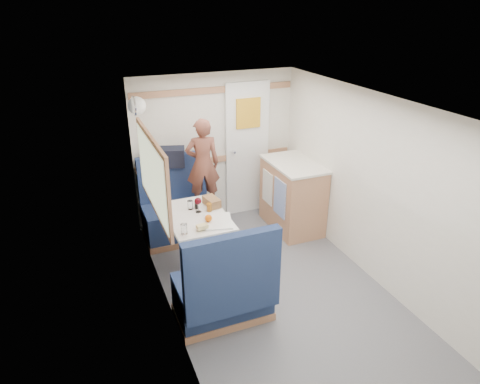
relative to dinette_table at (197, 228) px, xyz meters
name	(u,v)px	position (x,y,z in m)	size (l,w,h in m)	color
floor	(291,311)	(0.65, -1.00, -0.57)	(4.50, 4.50, 0.00)	#515156
ceiling	(304,112)	(0.65, -1.00, 1.43)	(4.50, 4.50, 0.00)	silver
wall_back	(215,148)	(0.65, 1.25, 0.43)	(2.20, 0.02, 2.00)	silver
wall_left	(177,247)	(-0.45, -1.00, 0.43)	(0.02, 4.50, 2.00)	silver
wall_right	(395,203)	(1.75, -1.00, 0.43)	(0.02, 4.50, 2.00)	silver
oak_trim_low	(216,159)	(0.65, 1.23, 0.28)	(2.15, 0.02, 0.08)	#AE744E
oak_trim_high	(214,90)	(0.65, 1.23, 1.21)	(2.15, 0.02, 0.08)	#AE744E
side_window	(152,175)	(-0.43, 0.00, 0.68)	(0.04, 1.30, 0.72)	#B3BA9E
rear_door	(247,147)	(1.10, 1.22, 0.41)	(0.62, 0.12, 1.86)	white
dinette_table	(197,228)	(0.00, 0.00, 0.00)	(0.62, 0.92, 0.72)	white
bench_far	(178,215)	(0.00, 0.86, -0.27)	(0.90, 0.59, 1.05)	#162647
bench_near	(225,294)	(0.00, -0.86, -0.27)	(0.90, 0.59, 1.05)	#162647
ledge	(171,166)	(0.00, 1.12, 0.31)	(0.90, 0.14, 0.04)	#AE744E
dome_light	(137,106)	(-0.39, 0.85, 1.18)	(0.20, 0.20, 0.20)	white
galley_counter	(292,195)	(1.47, 0.55, -0.10)	(0.57, 0.92, 0.92)	#AE744E
person	(203,164)	(0.30, 0.70, 0.45)	(0.41, 0.27, 1.13)	brown
duffel_bag	(165,157)	(-0.06, 1.12, 0.45)	(0.48, 0.23, 0.23)	black
tray	(218,221)	(0.16, -0.24, 0.16)	(0.27, 0.36, 0.02)	white
orange_fruit	(208,218)	(0.07, -0.22, 0.21)	(0.07, 0.07, 0.07)	orange
cheese_block	(202,227)	(-0.04, -0.33, 0.19)	(0.11, 0.07, 0.04)	#E9D987
wine_glass	(198,202)	(0.04, 0.06, 0.28)	(0.08, 0.08, 0.17)	white
tumbler_left	(184,229)	(-0.23, -0.34, 0.21)	(0.07, 0.07, 0.11)	white
tumbler_right	(190,205)	(-0.02, 0.16, 0.20)	(0.06, 0.06, 0.10)	white
beer_glass	(209,207)	(0.16, 0.04, 0.20)	(0.06, 0.06, 0.09)	brown
pepper_grinder	(196,205)	(0.04, 0.14, 0.20)	(0.04, 0.04, 0.10)	black
salt_grinder	(196,204)	(0.04, 0.15, 0.20)	(0.04, 0.04, 0.10)	white
bread_loaf	(212,202)	(0.22, 0.16, 0.20)	(0.12, 0.23, 0.10)	brown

